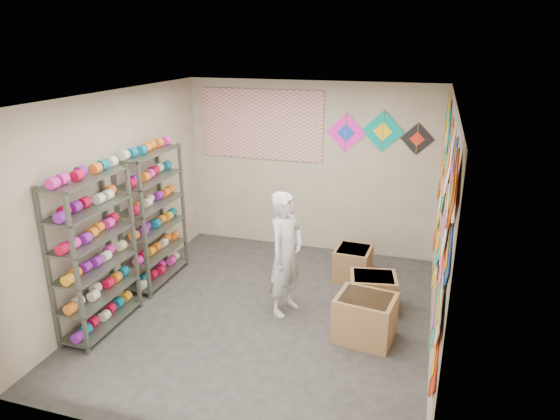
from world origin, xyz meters
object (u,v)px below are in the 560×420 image
(shelf_rack_back, at_px, (153,217))
(shopkeeper, at_px, (286,254))
(carton_a, at_px, (365,318))
(carton_b, at_px, (373,293))
(carton_c, at_px, (353,263))
(shelf_rack_front, at_px, (94,254))

(shelf_rack_back, height_order, shopkeeper, shelf_rack_back)
(shelf_rack_back, xyz_separation_m, carton_a, (3.05, -0.63, -0.68))
(carton_b, bearing_deg, carton_c, 105.16)
(carton_a, xyz_separation_m, carton_b, (0.00, 0.69, -0.03))
(shelf_rack_front, distance_m, carton_c, 3.50)
(shelf_rack_front, relative_size, shelf_rack_back, 1.00)
(carton_b, bearing_deg, shopkeeper, -171.48)
(carton_b, bearing_deg, shelf_rack_front, -166.41)
(shelf_rack_front, xyz_separation_m, carton_a, (3.05, 0.67, -0.68))
(carton_a, xyz_separation_m, carton_c, (-0.38, 1.48, -0.04))
(shelf_rack_back, relative_size, carton_a, 2.95)
(shelf_rack_front, xyz_separation_m, shelf_rack_back, (0.00, 1.30, 0.00))
(carton_a, height_order, carton_b, carton_a)
(carton_b, xyz_separation_m, carton_c, (-0.38, 0.79, -0.00))
(shelf_rack_back, bearing_deg, shopkeeper, -8.50)
(carton_a, bearing_deg, carton_c, 112.18)
(carton_a, bearing_deg, shopkeeper, 170.29)
(shelf_rack_back, xyz_separation_m, carton_c, (2.67, 0.85, -0.72))
(carton_b, relative_size, carton_c, 1.08)
(shelf_rack_front, distance_m, carton_a, 3.19)
(shopkeeper, bearing_deg, carton_c, -11.96)
(shelf_rack_front, distance_m, shelf_rack_back, 1.30)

